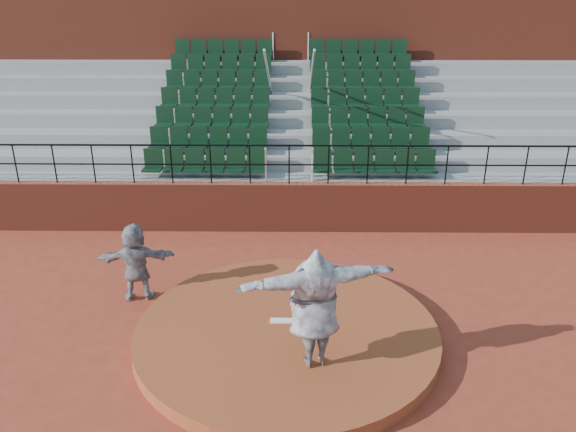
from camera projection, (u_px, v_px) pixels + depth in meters
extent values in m
plane|color=maroon|center=(286.00, 338.00, 10.29)|extent=(90.00, 90.00, 0.00)
cylinder|color=brown|center=(286.00, 332.00, 10.24)|extent=(5.50, 5.50, 0.25)
cube|color=white|center=(287.00, 321.00, 10.33)|extent=(0.60, 0.15, 0.03)
cube|color=maroon|center=(289.00, 207.00, 14.68)|extent=(24.00, 0.30, 1.30)
cylinder|color=black|center=(289.00, 146.00, 14.06)|extent=(24.00, 0.05, 0.05)
cylinder|color=black|center=(289.00, 165.00, 14.25)|extent=(24.00, 0.04, 0.04)
cylinder|color=black|center=(15.00, 164.00, 14.32)|extent=(0.04, 0.04, 1.00)
cylinder|color=black|center=(54.00, 164.00, 14.31)|extent=(0.04, 0.04, 1.00)
cylinder|color=black|center=(93.00, 164.00, 14.30)|extent=(0.04, 0.04, 1.00)
cylinder|color=black|center=(132.00, 164.00, 14.29)|extent=(0.04, 0.04, 1.00)
cylinder|color=black|center=(171.00, 164.00, 14.28)|extent=(0.04, 0.04, 1.00)
cylinder|color=black|center=(211.00, 164.00, 14.27)|extent=(0.04, 0.04, 1.00)
cylinder|color=black|center=(250.00, 165.00, 14.26)|extent=(0.04, 0.04, 1.00)
cylinder|color=black|center=(289.00, 165.00, 14.25)|extent=(0.04, 0.04, 1.00)
cylinder|color=black|center=(328.00, 165.00, 14.24)|extent=(0.04, 0.04, 1.00)
cylinder|color=black|center=(368.00, 165.00, 14.23)|extent=(0.04, 0.04, 1.00)
cylinder|color=black|center=(407.00, 165.00, 14.22)|extent=(0.04, 0.04, 1.00)
cylinder|color=black|center=(447.00, 165.00, 14.21)|extent=(0.04, 0.04, 1.00)
cylinder|color=black|center=(486.00, 165.00, 14.20)|extent=(0.04, 0.04, 1.00)
cylinder|color=black|center=(526.00, 165.00, 14.19)|extent=(0.04, 0.04, 1.00)
cylinder|color=black|center=(566.00, 166.00, 14.18)|extent=(0.04, 0.04, 1.00)
cube|color=gray|center=(289.00, 199.00, 15.22)|extent=(24.00, 0.85, 1.30)
cube|color=black|center=(205.00, 163.00, 14.87)|extent=(3.30, 0.48, 0.72)
cube|color=black|center=(374.00, 164.00, 14.82)|extent=(3.30, 0.48, 0.72)
cube|color=gray|center=(290.00, 182.00, 15.93)|extent=(24.00, 0.85, 1.70)
cube|color=black|center=(208.00, 140.00, 15.51)|extent=(3.30, 0.48, 0.72)
cube|color=black|center=(371.00, 141.00, 15.46)|extent=(3.30, 0.48, 0.72)
cube|color=gray|center=(290.00, 167.00, 16.64)|extent=(24.00, 0.85, 2.10)
cube|color=black|center=(212.00, 120.00, 16.15)|extent=(3.30, 0.48, 0.72)
cube|color=black|center=(368.00, 120.00, 16.10)|extent=(3.30, 0.48, 0.72)
cube|color=gray|center=(290.00, 153.00, 17.36)|extent=(24.00, 0.85, 2.50)
cube|color=black|center=(215.00, 100.00, 16.79)|extent=(3.30, 0.48, 0.72)
cube|color=black|center=(365.00, 101.00, 16.74)|extent=(3.30, 0.48, 0.72)
cube|color=gray|center=(290.00, 140.00, 18.07)|extent=(24.00, 0.85, 2.90)
cube|color=black|center=(218.00, 82.00, 17.42)|extent=(3.30, 0.48, 0.72)
cube|color=black|center=(363.00, 83.00, 17.38)|extent=(3.30, 0.48, 0.72)
cube|color=gray|center=(290.00, 127.00, 18.78)|extent=(24.00, 0.85, 3.30)
cube|color=black|center=(221.00, 66.00, 18.06)|extent=(3.30, 0.48, 0.72)
cube|color=black|center=(360.00, 66.00, 18.02)|extent=(3.30, 0.48, 0.72)
cube|color=gray|center=(291.00, 116.00, 19.50)|extent=(24.00, 0.85, 3.70)
cube|color=black|center=(223.00, 50.00, 18.70)|extent=(3.30, 0.48, 0.72)
cube|color=black|center=(358.00, 50.00, 18.66)|extent=(3.30, 0.48, 0.72)
cylinder|color=silver|center=(270.00, 82.00, 16.56)|extent=(0.06, 5.97, 2.46)
cylinder|color=silver|center=(310.00, 82.00, 16.55)|extent=(0.06, 5.97, 2.46)
cube|color=maroon|center=(291.00, 59.00, 20.65)|extent=(24.00, 3.00, 7.10)
imported|color=black|center=(314.00, 308.00, 8.83)|extent=(2.61, 1.33, 2.05)
imported|color=black|center=(136.00, 262.00, 11.33)|extent=(1.57, 0.68, 1.64)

